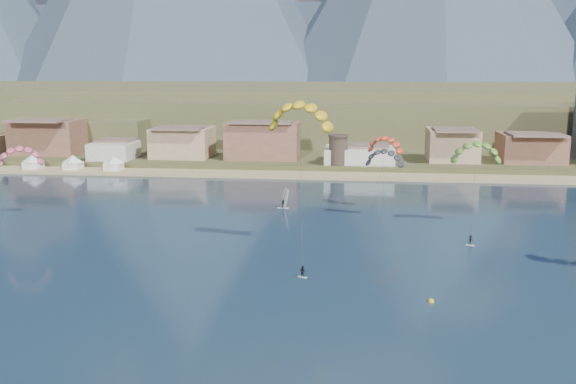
{
  "coord_description": "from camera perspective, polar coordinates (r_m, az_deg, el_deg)",
  "views": [
    {
      "loc": [
        11.18,
        -67.0,
        29.52
      ],
      "look_at": [
        0.0,
        32.0,
        10.0
      ],
      "focal_mm": 40.11,
      "sensor_mm": 36.0,
      "label": 1
    }
  ],
  "objects": [
    {
      "name": "ground",
      "position": [
        74.06,
        -2.85,
        -12.42
      ],
      "size": [
        2400.0,
        2400.0,
        0.0
      ],
      "primitive_type": "plane",
      "color": "#0D1B31",
      "rests_on": "ground"
    },
    {
      "name": "beach",
      "position": [
        175.81,
        2.71,
        1.49
      ],
      "size": [
        2200.0,
        12.0,
        0.9
      ],
      "color": "tan",
      "rests_on": "ground"
    },
    {
      "name": "land",
      "position": [
        627.79,
        5.48,
        8.34
      ],
      "size": [
        2200.0,
        900.0,
        4.0
      ],
      "color": "brown",
      "rests_on": "ground"
    },
    {
      "name": "foothills",
      "position": [
        300.37,
        8.63,
        7.06
      ],
      "size": [
        940.0,
        210.0,
        18.0
      ],
      "color": "brown",
      "rests_on": "ground"
    },
    {
      "name": "town",
      "position": [
        196.98,
        -8.68,
        4.69
      ],
      "size": [
        400.0,
        24.0,
        12.0
      ],
      "color": "silver",
      "rests_on": "ground"
    },
    {
      "name": "watchtower",
      "position": [
        182.58,
        4.46,
        3.77
      ],
      "size": [
        5.82,
        5.82,
        8.6
      ],
      "color": "#47382D",
      "rests_on": "ground"
    },
    {
      "name": "beach_tents",
      "position": [
        195.55,
        -20.21,
        2.82
      ],
      "size": [
        43.4,
        6.4,
        5.0
      ],
      "color": "white",
      "rests_on": "ground"
    },
    {
      "name": "kitesurfer_yellow",
      "position": [
        101.39,
        1.09,
        7.1
      ],
      "size": [
        11.65,
        17.45,
        26.46
      ],
      "color": "silver",
      "rests_on": "ground"
    },
    {
      "name": "kitesurfer_green",
      "position": [
        122.98,
        16.36,
        3.65
      ],
      "size": [
        9.63,
        16.03,
        19.22
      ],
      "color": "silver",
      "rests_on": "ground"
    },
    {
      "name": "distant_kite_pink",
      "position": [
        134.78,
        -22.69,
        3.23
      ],
      "size": [
        9.48,
        7.61,
        16.29
      ],
      "color": "#262626",
      "rests_on": "ground"
    },
    {
      "name": "distant_kite_dark",
      "position": [
        126.23,
        8.57,
        3.28
      ],
      "size": [
        8.48,
        6.6,
        15.63
      ],
      "color": "#262626",
      "rests_on": "ground"
    },
    {
      "name": "distant_kite_orange",
      "position": [
        133.7,
        8.63,
        4.44
      ],
      "size": [
        8.55,
        7.26,
        17.18
      ],
      "color": "#262626",
      "rests_on": "ground"
    },
    {
      "name": "windsurfer",
      "position": [
        135.71,
        -0.37,
        -0.89
      ],
      "size": [
        2.47,
        2.7,
        4.25
      ],
      "color": "silver",
      "rests_on": "ground"
    },
    {
      "name": "buoy",
      "position": [
        84.87,
        12.56,
        -9.45
      ],
      "size": [
        0.79,
        0.79,
        0.79
      ],
      "color": "gold",
      "rests_on": "ground"
    }
  ]
}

